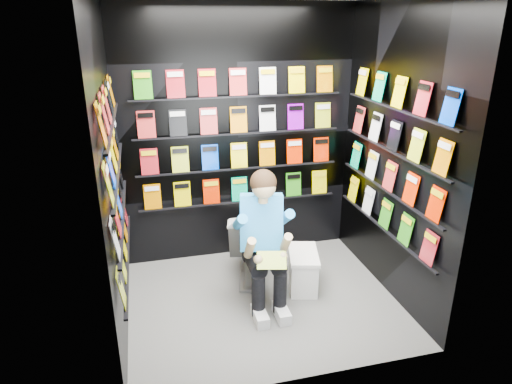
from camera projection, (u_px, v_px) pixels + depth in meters
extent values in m
plane|color=slate|center=(263.00, 301.00, 4.20)|extent=(2.40, 2.40, 0.00)
cube|color=black|center=(238.00, 138.00, 4.64)|extent=(2.40, 0.04, 2.60)
cube|color=black|center=(306.00, 214.00, 2.83)|extent=(2.40, 0.04, 2.60)
cube|color=black|center=(111.00, 178.00, 3.46)|extent=(0.04, 2.00, 2.60)
cube|color=black|center=(395.00, 156.00, 4.01)|extent=(0.04, 2.00, 2.60)
imported|color=silver|center=(251.00, 243.00, 4.48)|extent=(0.58, 0.83, 0.73)
cube|color=silver|center=(303.00, 271.00, 4.37)|extent=(0.35, 0.50, 0.34)
cube|color=silver|center=(303.00, 254.00, 4.30)|extent=(0.38, 0.52, 0.03)
cube|color=green|center=(272.00, 260.00, 3.74)|extent=(0.27, 0.19, 0.10)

